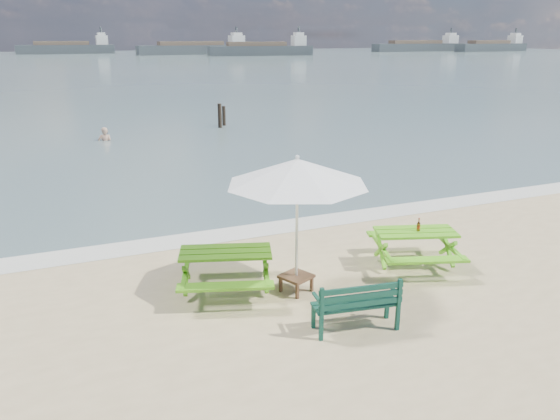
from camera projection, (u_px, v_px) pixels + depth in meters
name	position (u px, v px, depth m)	size (l,w,h in m)	color
sea	(72.00, 65.00, 83.53)	(300.00, 300.00, 0.00)	slate
foam_strip	(241.00, 232.00, 12.95)	(22.00, 0.90, 0.01)	silver
picnic_table_left	(226.00, 272.00, 9.91)	(2.12, 2.24, 0.78)	#50A118
picnic_table_right	(414.00, 249.00, 10.99)	(2.05, 2.16, 0.75)	#5CBC1C
park_bench	(355.00, 314.00, 8.65)	(1.42, 0.66, 0.84)	#0D3A2D
side_table	(296.00, 283.00, 9.94)	(0.66, 0.66, 0.33)	brown
patio_umbrella	(297.00, 172.00, 9.30)	(3.32, 3.32, 2.48)	silver
beer_bottle	(418.00, 227.00, 10.83)	(0.07, 0.07, 0.27)	brown
swimmer	(106.00, 146.00, 24.33)	(0.67, 0.50, 1.67)	tan
mooring_pilings	(222.00, 118.00, 27.68)	(0.58, 0.78, 1.41)	black
cargo_ships	(305.00, 48.00, 138.89)	(134.64, 35.37, 4.40)	#373D41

